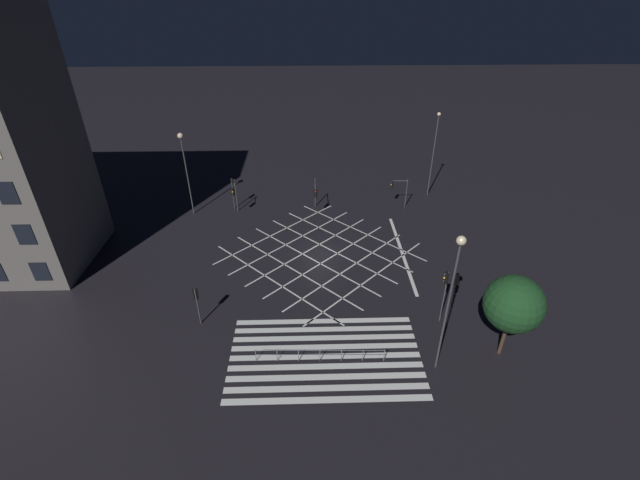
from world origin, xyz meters
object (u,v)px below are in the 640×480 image
(traffic_light_nw_main, at_px, (233,187))
(traffic_light_sw_cross, at_px, (197,298))
(street_lamp_far, at_px, (454,278))
(traffic_light_ne_main, at_px, (398,187))
(street_tree_near, at_px, (514,304))
(street_lamp_west, at_px, (434,145))
(street_lamp_east, at_px, (184,155))
(traffic_light_se_main, at_px, (445,287))
(traffic_light_median_north, at_px, (315,192))
(traffic_light_se_cross, at_px, (454,288))
(traffic_light_nw_cross, at_px, (234,192))

(traffic_light_nw_main, bearing_deg, traffic_light_sw_cross, -89.95)
(street_lamp_far, bearing_deg, traffic_light_ne_main, 86.32)
(street_lamp_far, relative_size, street_tree_near, 1.62)
(traffic_light_nw_main, xyz_separation_m, street_lamp_west, (22.85, 3.00, 3.55))
(traffic_light_sw_cross, bearing_deg, street_lamp_far, -106.00)
(street_lamp_west, bearing_deg, street_lamp_east, -171.57)
(traffic_light_sw_cross, distance_m, street_lamp_far, 18.31)
(traffic_light_sw_cross, xyz_separation_m, traffic_light_se_main, (18.30, -0.29, 0.90))
(street_lamp_east, relative_size, street_lamp_far, 0.88)
(traffic_light_se_main, distance_m, street_lamp_far, 6.37)
(traffic_light_median_north, bearing_deg, street_lamp_west, 107.44)
(traffic_light_se_main, height_order, street_tree_near, street_tree_near)
(traffic_light_se_cross, xyz_separation_m, street_tree_near, (2.77, -3.25, 1.19))
(traffic_light_ne_main, relative_size, traffic_light_nw_cross, 0.89)
(traffic_light_nw_main, bearing_deg, traffic_light_median_north, -8.14)
(traffic_light_sw_cross, relative_size, street_lamp_far, 0.32)
(street_tree_near, bearing_deg, street_lamp_far, -166.76)
(traffic_light_nw_cross, bearing_deg, traffic_light_sw_cross, -1.14)
(street_tree_near, bearing_deg, traffic_light_sw_cross, 170.29)
(traffic_light_nw_main, bearing_deg, traffic_light_nw_cross, -77.24)
(traffic_light_se_cross, relative_size, street_lamp_far, 0.44)
(traffic_light_median_north, distance_m, traffic_light_se_main, 20.09)
(traffic_light_nw_main, bearing_deg, street_lamp_west, 7.47)
(traffic_light_sw_cross, bearing_deg, traffic_light_se_cross, -91.41)
(traffic_light_se_cross, distance_m, street_lamp_east, 29.95)
(traffic_light_se_cross, height_order, street_lamp_east, street_lamp_east)
(traffic_light_nw_cross, bearing_deg, traffic_light_ne_main, 94.58)
(traffic_light_sw_cross, xyz_separation_m, traffic_light_median_north, (9.13, 17.58, 0.21))
(traffic_light_ne_main, height_order, traffic_light_nw_main, traffic_light_nw_main)
(traffic_light_se_main, bearing_deg, street_lamp_far, 72.87)
(traffic_light_ne_main, height_order, street_lamp_east, street_lamp_east)
(traffic_light_median_north, xyz_separation_m, street_lamp_far, (7.77, -22.42, 4.92))
(traffic_light_nw_cross, bearing_deg, traffic_light_se_main, 45.61)
(traffic_light_ne_main, bearing_deg, traffic_light_median_north, 7.14)
(street_lamp_west, bearing_deg, traffic_light_median_north, -162.56)
(traffic_light_median_north, bearing_deg, street_lamp_east, -91.05)
(traffic_light_sw_cross, bearing_deg, traffic_light_ne_main, -44.50)
(traffic_light_se_cross, bearing_deg, street_tree_near, -139.59)
(traffic_light_ne_main, distance_m, traffic_light_se_cross, 19.23)
(traffic_light_ne_main, distance_m, street_lamp_west, 6.58)
(traffic_light_ne_main, relative_size, street_lamp_west, 0.34)
(street_lamp_far, bearing_deg, street_tree_near, 13.24)
(street_tree_near, bearing_deg, street_lamp_east, 140.60)
(traffic_light_se_main, bearing_deg, street_lamp_west, -101.55)
(traffic_light_sw_cross, relative_size, traffic_light_nw_cross, 0.87)
(street_tree_near, bearing_deg, traffic_light_se_cross, 130.41)
(traffic_light_sw_cross, bearing_deg, street_lamp_west, -46.22)
(street_lamp_west, bearing_deg, traffic_light_se_cross, -99.87)
(traffic_light_median_north, height_order, traffic_light_se_cross, traffic_light_se_cross)
(traffic_light_median_north, xyz_separation_m, traffic_light_ne_main, (9.29, 1.16, -0.10))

